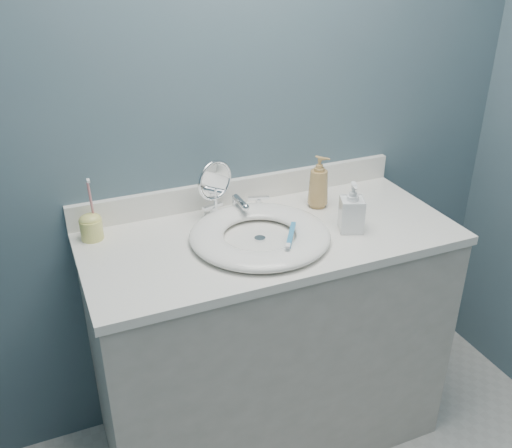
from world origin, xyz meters
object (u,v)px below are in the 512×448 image
soap_bottle_amber (319,182)px  toothbrush_holder (91,226)px  makeup_mirror (215,187)px  soap_bottle_clear (352,207)px

soap_bottle_amber → toothbrush_holder: toothbrush_holder is taller
makeup_mirror → soap_bottle_amber: 0.37m
makeup_mirror → toothbrush_holder: (-0.41, 0.01, -0.07)m
soap_bottle_amber → makeup_mirror: bearing=133.9°
makeup_mirror → toothbrush_holder: makeup_mirror is taller
toothbrush_holder → soap_bottle_clear: bearing=-18.9°
soap_bottle_clear → toothbrush_holder: size_ratio=0.81×
makeup_mirror → soap_bottle_amber: makeup_mirror is taller
soap_bottle_amber → soap_bottle_clear: soap_bottle_amber is taller
soap_bottle_amber → toothbrush_holder: 0.78m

